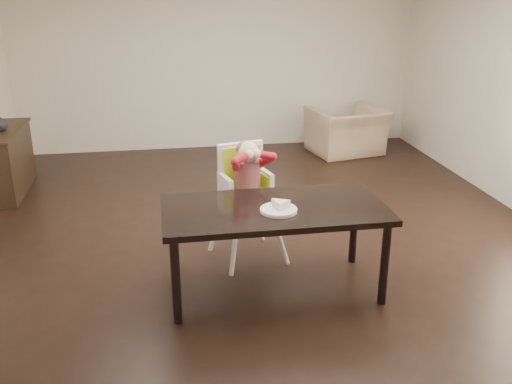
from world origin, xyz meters
TOP-DOWN VIEW (x-y plane):
  - ground at (0.00, 0.00)m, footprint 7.00×7.00m
  - room_walls at (0.00, 0.00)m, footprint 6.02×7.02m
  - dining_table at (-0.04, -0.98)m, footprint 1.80×0.90m
  - high_chair at (-0.17, -0.33)m, footprint 0.57×0.57m
  - plate at (-0.02, -1.09)m, footprint 0.36×0.36m
  - armchair at (1.84, 2.80)m, footprint 1.16×0.87m
  - sideboard at (-2.78, 1.86)m, footprint 0.44×1.26m

SIDE VIEW (x-z plane):
  - ground at x=0.00m, z-range 0.00..0.00m
  - sideboard at x=-2.78m, z-range 0.00..0.79m
  - armchair at x=1.84m, z-range 0.00..0.91m
  - dining_table at x=-0.04m, z-range 0.30..1.05m
  - plate at x=-0.02m, z-range 0.74..0.82m
  - high_chair at x=-0.17m, z-range 0.23..1.37m
  - room_walls at x=0.00m, z-range 0.50..3.21m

